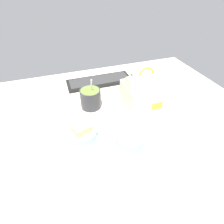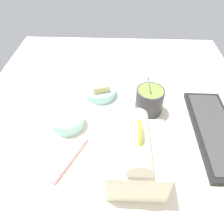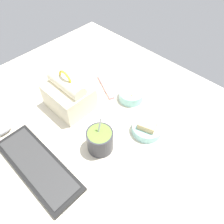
{
  "view_description": "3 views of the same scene",
  "coord_description": "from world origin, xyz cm",
  "px_view_note": "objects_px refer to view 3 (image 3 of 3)",
  "views": [
    {
      "loc": [
        -22.09,
        -58.87,
        57.39
      ],
      "look_at": [
        -2.34,
        -0.81,
        7.0
      ],
      "focal_mm": 28.0,
      "sensor_mm": 36.0,
      "label": 1
    },
    {
      "loc": [
        52.78,
        1.55,
        60.69
      ],
      "look_at": [
        -2.34,
        -0.81,
        7.0
      ],
      "focal_mm": 35.0,
      "sensor_mm": 36.0,
      "label": 2
    },
    {
      "loc": [
        -44.84,
        43.18,
        78.49
      ],
      "look_at": [
        -2.34,
        -0.81,
        7.0
      ],
      "focal_mm": 35.0,
      "sensor_mm": 36.0,
      "label": 3
    }
  ],
  "objects_px": {
    "keyboard": "(38,166)",
    "soup_cup": "(100,140)",
    "bento_bowl_sandwich": "(147,128)",
    "computer_mouse": "(2,129)",
    "bento_bowl_snacks": "(131,95)",
    "chopstick_case": "(105,86)",
    "lunch_bag": "(69,95)"
  },
  "relations": [
    {
      "from": "keyboard",
      "to": "soup_cup",
      "type": "relative_size",
      "value": 2.42
    },
    {
      "from": "bento_bowl_sandwich",
      "to": "computer_mouse",
      "type": "bearing_deg",
      "value": 44.28
    },
    {
      "from": "keyboard",
      "to": "soup_cup",
      "type": "xyz_separation_m",
      "value": [
        -0.11,
        -0.22,
        0.04
      ]
    },
    {
      "from": "bento_bowl_snacks",
      "to": "chopstick_case",
      "type": "relative_size",
      "value": 0.66
    },
    {
      "from": "bento_bowl_snacks",
      "to": "chopstick_case",
      "type": "distance_m",
      "value": 0.15
    },
    {
      "from": "soup_cup",
      "to": "chopstick_case",
      "type": "xyz_separation_m",
      "value": [
        0.24,
        -0.26,
        -0.04
      ]
    },
    {
      "from": "bento_bowl_sandwich",
      "to": "lunch_bag",
      "type": "bearing_deg",
      "value": 20.67
    },
    {
      "from": "bento_bowl_sandwich",
      "to": "chopstick_case",
      "type": "relative_size",
      "value": 0.72
    },
    {
      "from": "soup_cup",
      "to": "computer_mouse",
      "type": "distance_m",
      "value": 0.42
    },
    {
      "from": "lunch_bag",
      "to": "chopstick_case",
      "type": "xyz_separation_m",
      "value": [
        -0.03,
        -0.2,
        -0.07
      ]
    },
    {
      "from": "bento_bowl_sandwich",
      "to": "computer_mouse",
      "type": "height_order",
      "value": "bento_bowl_sandwich"
    },
    {
      "from": "keyboard",
      "to": "lunch_bag",
      "type": "relative_size",
      "value": 1.94
    },
    {
      "from": "bento_bowl_sandwich",
      "to": "soup_cup",
      "type": "bearing_deg",
      "value": 66.2
    },
    {
      "from": "chopstick_case",
      "to": "lunch_bag",
      "type": "bearing_deg",
      "value": 81.89
    },
    {
      "from": "computer_mouse",
      "to": "chopstick_case",
      "type": "height_order",
      "value": "computer_mouse"
    },
    {
      "from": "soup_cup",
      "to": "computer_mouse",
      "type": "relative_size",
      "value": 2.11
    },
    {
      "from": "soup_cup",
      "to": "bento_bowl_snacks",
      "type": "relative_size",
      "value": 1.42
    },
    {
      "from": "bento_bowl_snacks",
      "to": "computer_mouse",
      "type": "height_order",
      "value": "bento_bowl_snacks"
    },
    {
      "from": "computer_mouse",
      "to": "keyboard",
      "type": "bearing_deg",
      "value": -177.56
    },
    {
      "from": "bento_bowl_snacks",
      "to": "bento_bowl_sandwich",
      "type": "bearing_deg",
      "value": 149.99
    },
    {
      "from": "keyboard",
      "to": "computer_mouse",
      "type": "xyz_separation_m",
      "value": [
        0.25,
        0.01,
        0.01
      ]
    },
    {
      "from": "lunch_bag",
      "to": "computer_mouse",
      "type": "height_order",
      "value": "lunch_bag"
    },
    {
      "from": "soup_cup",
      "to": "chopstick_case",
      "type": "distance_m",
      "value": 0.36
    },
    {
      "from": "soup_cup",
      "to": "bento_bowl_snacks",
      "type": "distance_m",
      "value": 0.31
    },
    {
      "from": "keyboard",
      "to": "bento_bowl_snacks",
      "type": "height_order",
      "value": "bento_bowl_snacks"
    },
    {
      "from": "computer_mouse",
      "to": "lunch_bag",
      "type": "bearing_deg",
      "value": -106.75
    },
    {
      "from": "lunch_bag",
      "to": "chopstick_case",
      "type": "distance_m",
      "value": 0.21
    },
    {
      "from": "lunch_bag",
      "to": "chopstick_case",
      "type": "relative_size",
      "value": 1.15
    },
    {
      "from": "keyboard",
      "to": "chopstick_case",
      "type": "distance_m",
      "value": 0.5
    },
    {
      "from": "keyboard",
      "to": "bento_bowl_sandwich",
      "type": "height_order",
      "value": "bento_bowl_sandwich"
    },
    {
      "from": "keyboard",
      "to": "bento_bowl_sandwich",
      "type": "distance_m",
      "value": 0.46
    },
    {
      "from": "lunch_bag",
      "to": "bento_bowl_sandwich",
      "type": "height_order",
      "value": "lunch_bag"
    }
  ]
}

